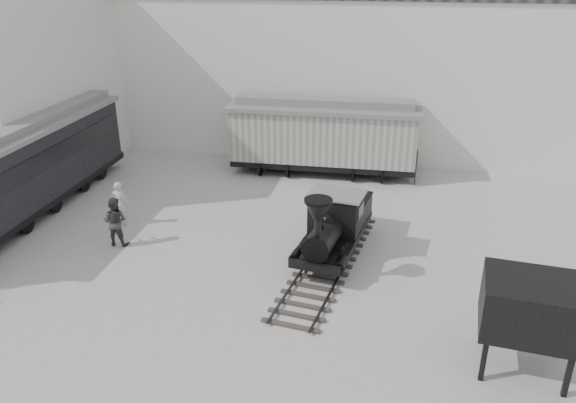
% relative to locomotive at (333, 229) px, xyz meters
% --- Properties ---
extents(ground, '(90.00, 90.00, 0.00)m').
position_rel_locomotive_xyz_m(ground, '(-1.81, -3.69, -1.07)').
color(ground, '#9E9E9B').
extents(north_wall, '(34.00, 2.51, 11.00)m').
position_rel_locomotive_xyz_m(north_wall, '(-1.81, 11.30, 4.48)').
color(north_wall, silver).
rests_on(north_wall, ground).
extents(west_pavilion, '(7.00, 12.11, 9.00)m').
position_rel_locomotive_xyz_m(west_pavilion, '(-16.31, 6.28, 3.42)').
color(west_pavilion, silver).
rests_on(west_pavilion, ground).
extents(locomotive, '(2.89, 8.39, 2.90)m').
position_rel_locomotive_xyz_m(locomotive, '(0.00, 0.00, 0.00)').
color(locomotive, '#2E2826').
rests_on(locomotive, ground).
extents(boxcar, '(9.23, 3.14, 3.75)m').
position_rel_locomotive_xyz_m(boxcar, '(-1.63, 8.47, 0.89)').
color(boxcar, black).
rests_on(boxcar, ground).
extents(passenger_coach, '(3.24, 13.80, 3.68)m').
position_rel_locomotive_xyz_m(passenger_coach, '(-12.94, 0.86, 0.96)').
color(passenger_coach, black).
rests_on(passenger_coach, ground).
extents(visitor_a, '(0.70, 0.48, 1.85)m').
position_rel_locomotive_xyz_m(visitor_a, '(-8.57, 0.80, -0.14)').
color(visitor_a, beige).
rests_on(visitor_a, ground).
extents(visitor_b, '(0.94, 0.75, 1.87)m').
position_rel_locomotive_xyz_m(visitor_b, '(-7.96, -0.77, -0.14)').
color(visitor_b, '#313033').
rests_on(visitor_b, ground).
extents(coal_hopper, '(2.54, 2.15, 2.57)m').
position_rel_locomotive_xyz_m(coal_hopper, '(5.58, -4.96, 0.60)').
color(coal_hopper, black).
rests_on(coal_hopper, ground).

